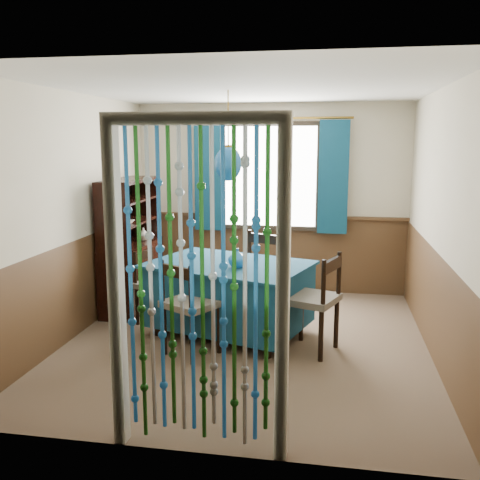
% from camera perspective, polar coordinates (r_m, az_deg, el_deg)
% --- Properties ---
extents(floor, '(4.00, 4.00, 0.00)m').
position_cam_1_polar(floor, '(5.53, 0.69, -10.78)').
color(floor, brown).
rests_on(floor, ground).
extents(ceiling, '(4.00, 4.00, 0.00)m').
position_cam_1_polar(ceiling, '(5.18, 0.75, 15.95)').
color(ceiling, silver).
rests_on(ceiling, ground).
extents(wall_back, '(3.60, 0.00, 3.60)m').
position_cam_1_polar(wall_back, '(7.18, 3.29, 4.41)').
color(wall_back, beige).
rests_on(wall_back, ground).
extents(wall_front, '(3.60, 0.00, 3.60)m').
position_cam_1_polar(wall_front, '(3.29, -4.89, -2.86)').
color(wall_front, beige).
rests_on(wall_front, ground).
extents(wall_left, '(0.00, 4.00, 4.00)m').
position_cam_1_polar(wall_left, '(5.78, -17.22, 2.49)').
color(wall_left, beige).
rests_on(wall_left, ground).
extents(wall_right, '(0.00, 4.00, 4.00)m').
position_cam_1_polar(wall_right, '(5.24, 20.56, 1.51)').
color(wall_right, beige).
rests_on(wall_right, ground).
extents(wainscot_back, '(3.60, 0.00, 3.60)m').
position_cam_1_polar(wainscot_back, '(7.28, 3.21, -1.48)').
color(wainscot_back, '#49301C').
rests_on(wainscot_back, ground).
extents(wainscot_front, '(3.60, 0.00, 3.60)m').
position_cam_1_polar(wainscot_front, '(3.55, -4.63, -14.68)').
color(wainscot_front, '#49301C').
rests_on(wainscot_front, ground).
extents(wainscot_left, '(0.00, 4.00, 4.00)m').
position_cam_1_polar(wainscot_left, '(5.91, -16.70, -4.73)').
color(wainscot_left, '#49301C').
rests_on(wainscot_left, ground).
extents(wainscot_right, '(0.00, 4.00, 4.00)m').
position_cam_1_polar(wainscot_right, '(5.39, 19.89, -6.38)').
color(wainscot_right, '#49301C').
rests_on(wainscot_right, ground).
extents(window, '(1.32, 0.12, 1.42)m').
position_cam_1_polar(window, '(7.10, 3.26, 6.78)').
color(window, black).
rests_on(window, wall_back).
extents(doorway, '(1.16, 0.12, 2.18)m').
position_cam_1_polar(doorway, '(3.39, -4.58, -5.92)').
color(doorway, silver).
rests_on(doorway, ground).
extents(dining_table, '(1.85, 1.54, 0.77)m').
position_cam_1_polar(dining_table, '(5.61, -1.20, -5.69)').
color(dining_table, navy).
rests_on(dining_table, floor).
extents(chair_near, '(0.62, 0.61, 0.93)m').
position_cam_1_polar(chair_near, '(5.08, -5.46, -6.91)').
color(chair_near, black).
rests_on(chair_near, floor).
extents(chair_far, '(0.62, 0.61, 0.96)m').
position_cam_1_polar(chair_far, '(6.24, 1.74, -3.40)').
color(chair_far, black).
rests_on(chair_far, floor).
extents(chair_left, '(0.48, 0.49, 0.83)m').
position_cam_1_polar(chair_left, '(6.06, -9.11, -4.62)').
color(chair_left, black).
rests_on(chair_left, floor).
extents(chair_right, '(0.59, 0.61, 0.96)m').
position_cam_1_polar(chair_right, '(5.19, 7.94, -6.38)').
color(chair_right, black).
rests_on(chair_right, floor).
extents(sideboard, '(0.44, 1.21, 1.57)m').
position_cam_1_polar(sideboard, '(6.64, -11.51, -2.36)').
color(sideboard, black).
rests_on(sideboard, floor).
extents(pendant_lamp, '(0.28, 0.28, 0.88)m').
position_cam_1_polar(pendant_lamp, '(5.40, -1.25, 8.17)').
color(pendant_lamp, olive).
rests_on(pendant_lamp, ceiling).
extents(vase_table, '(0.20, 0.20, 0.18)m').
position_cam_1_polar(vase_table, '(5.33, -0.29, -2.00)').
color(vase_table, '#155496').
rests_on(vase_table, dining_table).
extents(bowl_shelf, '(0.23, 0.23, 0.05)m').
position_cam_1_polar(bowl_shelf, '(6.29, -12.02, 1.94)').
color(bowl_shelf, beige).
rests_on(bowl_shelf, sideboard).
extents(vase_sideboard, '(0.22, 0.22, 0.17)m').
position_cam_1_polar(vase_sideboard, '(6.81, -10.29, 0.72)').
color(vase_sideboard, beige).
rests_on(vase_sideboard, sideboard).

